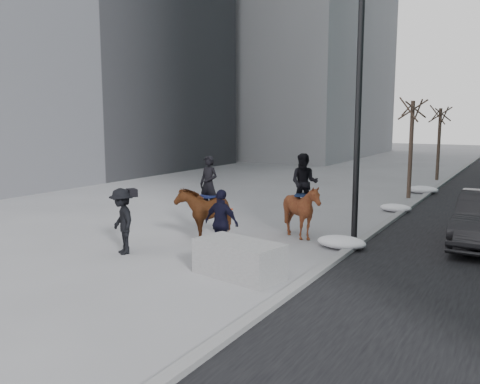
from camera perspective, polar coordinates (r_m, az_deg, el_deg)
The scene contains 12 objects.
ground at distance 13.67m, azimuth -2.54°, elevation -6.88°, with size 120.00×120.00×0.00m, color gray.
curb at distance 21.78m, azimuth 18.77°, elevation -1.37°, with size 0.25×90.00×0.12m, color gray.
building_left at distance 34.17m, azimuth -21.82°, elevation 18.67°, with size 12.00×26.00×20.00m, color #595960.
planter at distance 11.66m, azimuth -0.12°, elevation -7.51°, with size 2.04×1.02×0.82m, color gray.
tree_near at distance 23.74m, azimuth 18.65°, elevation 5.07°, with size 1.20×1.20×4.78m, color #3D2B24, non-canonical shape.
tree_far at distance 31.17m, azimuth 21.44°, elevation 5.42°, with size 1.20×1.20×4.53m, color #32271E, non-canonical shape.
mounted_left at distance 15.13m, azimuth -3.78°, elevation -1.81°, with size 1.08×2.00×2.47m.
mounted_right at distance 15.17m, azimuth 7.01°, elevation -1.45°, with size 1.65×1.77×2.54m.
feeder at distance 13.22m, azimuth -2.08°, elevation -3.49°, with size 1.06×0.90×1.75m.
camera_crew at distance 13.78m, azimuth -13.09°, elevation -3.17°, with size 1.31×1.15×1.75m.
lamppost at distance 15.45m, azimuth 13.31°, elevation 13.37°, with size 0.25×0.80×9.09m.
snow_piles at distance 20.21m, azimuth 17.00°, elevation -1.71°, with size 1.42×12.60×0.36m.
Camera 1 is at (7.12, -11.09, 3.62)m, focal length 38.00 mm.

